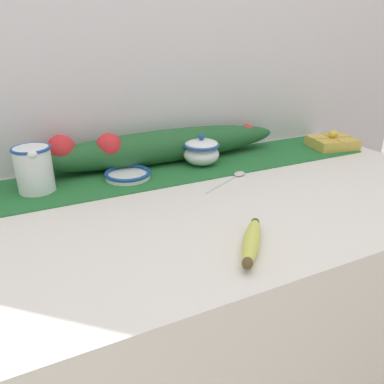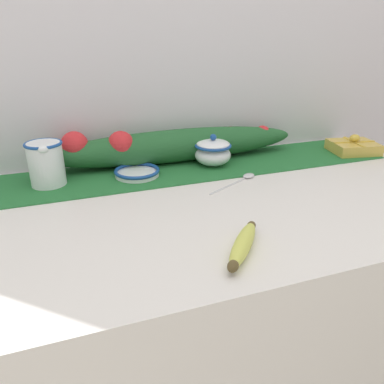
{
  "view_description": "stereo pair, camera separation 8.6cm",
  "coord_description": "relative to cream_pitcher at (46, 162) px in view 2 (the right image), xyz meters",
  "views": [
    {
      "loc": [
        -0.42,
        -0.76,
        1.28
      ],
      "look_at": [
        -0.07,
        -0.05,
        0.94
      ],
      "focal_mm": 35.0,
      "sensor_mm": 36.0,
      "label": 1
    },
    {
      "loc": [
        -0.34,
        -0.8,
        1.28
      ],
      "look_at": [
        -0.07,
        -0.05,
        0.94
      ],
      "focal_mm": 35.0,
      "sensor_mm": 36.0,
      "label": 2
    }
  ],
  "objects": [
    {
      "name": "gift_box",
      "position": [
        1.0,
        -0.04,
        -0.04
      ],
      "size": [
        0.17,
        0.15,
        0.06
      ],
      "rotation": [
        0.0,
        0.0,
        -0.19
      ],
      "color": "gold",
      "rests_on": "countertop"
    },
    {
      "name": "table_runner",
      "position": [
        0.39,
        -0.0,
        -0.07
      ],
      "size": [
        1.34,
        0.25,
        0.0
      ],
      "primitive_type": "cube",
      "color": "#236B33",
      "rests_on": "countertop"
    },
    {
      "name": "poinsettia_garland",
      "position": [
        0.37,
        0.07,
        -0.01
      ],
      "size": [
        0.84,
        0.11,
        0.12
      ],
      "color": "#235B2D",
      "rests_on": "countertop"
    },
    {
      "name": "banana",
      "position": [
        0.35,
        -0.49,
        -0.05
      ],
      "size": [
        0.13,
        0.15,
        0.03
      ],
      "rotation": [
        0.0,
        0.0,
        0.88
      ],
      "color": "#CCD156",
      "rests_on": "countertop"
    },
    {
      "name": "small_dish",
      "position": [
        0.24,
        -0.02,
        -0.05
      ],
      "size": [
        0.13,
        0.13,
        0.02
      ],
      "color": "white",
      "rests_on": "countertop"
    },
    {
      "name": "cream_pitcher",
      "position": [
        0.0,
        0.0,
        0.0
      ],
      "size": [
        0.1,
        0.12,
        0.12
      ],
      "color": "white",
      "rests_on": "countertop"
    },
    {
      "name": "spoon",
      "position": [
        0.53,
        -0.14,
        -0.06
      ],
      "size": [
        0.18,
        0.1,
        0.01
      ],
      "rotation": [
        0.0,
        0.0,
        0.48
      ],
      "color": "silver",
      "rests_on": "countertop"
    },
    {
      "name": "countertop",
      "position": [
        0.39,
        -0.24,
        -0.51
      ],
      "size": [
        1.45,
        0.74,
        0.89
      ],
      "primitive_type": "cube",
      "color": "silver",
      "rests_on": "ground_plane"
    },
    {
      "name": "back_wall",
      "position": [
        0.39,
        0.15,
        0.24
      ],
      "size": [
        2.25,
        0.04,
        2.4
      ],
      "primitive_type": "cube",
      "color": "silver",
      "rests_on": "ground_plane"
    },
    {
      "name": "sugar_bowl",
      "position": [
        0.49,
        -0.0,
        -0.02
      ],
      "size": [
        0.11,
        0.11,
        0.1
      ],
      "color": "white",
      "rests_on": "countertop"
    }
  ]
}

